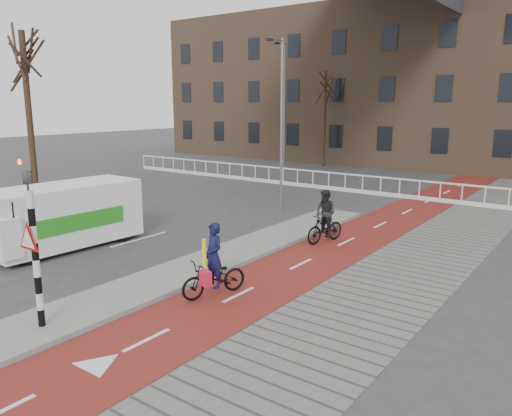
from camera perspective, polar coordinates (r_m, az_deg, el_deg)
The scene contains 15 objects.
ground at distance 12.28m, azimuth -13.57°, elevation -10.91°, with size 120.00×120.00×0.00m, color #38383A.
bike_lane at distance 19.24m, azimuth 12.89°, elevation -2.47°, with size 2.50×60.00×0.01m, color maroon.
sidewalk at distance 18.37m, azimuth 20.93°, elevation -3.66°, with size 3.00×60.00×0.01m, color slate.
curb_island at distance 15.38m, azimuth -3.86°, elevation -5.63°, with size 1.80×16.00×0.12m, color gray.
traffic_signal at distance 11.04m, azimuth -24.14°, elevation -3.34°, with size 0.80×0.80×3.68m.
bollard at distance 14.29m, azimuth -5.93°, elevation -5.11°, with size 0.12×0.12×0.80m, color #F7F40D.
cyclist_near at distance 12.39m, azimuth -4.82°, elevation -7.28°, with size 1.16×1.87×1.85m.
cyclist_far at distance 17.10m, azimuth 7.92°, elevation -1.46°, with size 0.89×1.74×1.82m.
van at distance 17.49m, azimuth -21.11°, elevation -0.74°, with size 2.17×4.94×2.09m.
railing at distance 28.18m, azimuth 6.49°, elevation 2.92°, with size 28.00×0.10×0.99m.
townhouse_row at distance 41.03m, azimuth 20.22°, elevation 15.62°, with size 46.00×10.00×15.90m.
tree_left at distance 23.71m, azimuth -24.43°, elevation 8.77°, with size 0.26×0.26×7.63m, color black.
tree_mid at distance 37.54m, azimuth 7.81°, elevation 9.99°, with size 0.24×0.24×6.95m, color black.
streetlight_near at distance 22.00m, azimuth 2.95°, elevation 9.28°, with size 0.12×0.12×7.35m, color slate.
streetlight_left at distance 34.41m, azimuth 3.25°, elevation 11.28°, with size 0.12×0.12×8.58m, color slate.
Camera 1 is at (8.77, -7.19, 4.71)m, focal length 35.00 mm.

